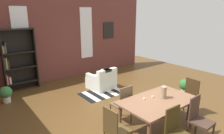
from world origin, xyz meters
name	(u,v)px	position (x,y,z in m)	size (l,w,h in m)	color
ground_plane	(136,126)	(0.00, 0.00, 0.00)	(11.25, 11.25, 0.00)	brown
back_wall_brick	(57,39)	(0.00, 4.39, 1.59)	(8.31, 0.12, 3.19)	brown
window_pane_0	(21,38)	(-1.28, 4.32, 1.75)	(0.55, 0.02, 2.07)	white
window_pane_1	(86,33)	(1.28, 4.32, 1.75)	(0.55, 0.02, 2.07)	white
dining_table	(158,103)	(0.22, -0.42, 0.67)	(1.69, 1.02, 0.75)	brown
vase_on_table	(164,92)	(0.39, -0.42, 0.89)	(0.13, 0.13, 0.27)	#998466
tealight_candle_0	(163,95)	(0.49, -0.33, 0.77)	(0.04, 0.04, 0.04)	silver
tealight_candle_1	(144,99)	(0.00, -0.20, 0.77)	(0.04, 0.04, 0.03)	silver
tealight_candle_2	(153,97)	(0.22, -0.25, 0.77)	(0.04, 0.04, 0.04)	silver
dining_chair_head_right	(189,96)	(1.44, -0.42, 0.51)	(0.42, 0.42, 0.95)	#3A2713
dining_chair_far_left	(123,103)	(-0.16, 0.32, 0.51)	(0.40, 0.40, 0.95)	brown
dining_chair_near_left	(176,131)	(-0.15, -1.15, 0.51)	(0.41, 0.41, 0.95)	#3E3012
dining_chair_head_left	(115,129)	(-0.99, -0.42, 0.51)	(0.42, 0.42, 0.95)	brown
dining_chair_near_right	(198,118)	(0.60, -1.15, 0.51)	(0.42, 0.42, 0.95)	#422E24
bookshelf_tall	(18,60)	(-1.52, 4.15, 1.04)	(1.06, 0.30, 2.08)	black
armchair_white	(102,81)	(0.75, 2.47, 0.28)	(0.87, 0.87, 0.75)	white
potted_plant_by_shelf	(6,93)	(-2.14, 3.28, 0.28)	(0.35, 0.35, 0.50)	silver
potted_plant_corner	(185,86)	(2.55, 0.38, 0.30)	(0.36, 0.36, 0.51)	silver
striped_rug	(102,93)	(0.50, 2.11, 0.00)	(1.42, 0.93, 0.01)	black
framed_picture	(108,30)	(2.43, 4.31, 1.81)	(0.56, 0.03, 0.72)	black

